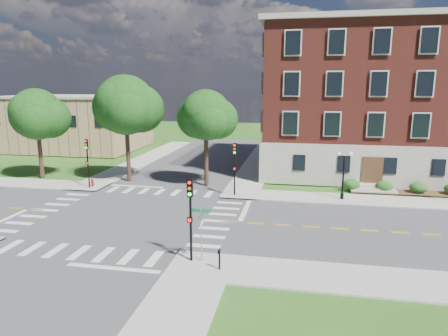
% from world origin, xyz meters
% --- Properties ---
extents(ground, '(160.00, 160.00, 0.00)m').
position_xyz_m(ground, '(0.00, 0.00, 0.00)').
color(ground, '#2D5417').
rests_on(ground, ground).
extents(road_ew, '(90.00, 12.00, 0.01)m').
position_xyz_m(road_ew, '(0.00, 0.00, 0.01)').
color(road_ew, '#3D3D3F').
rests_on(road_ew, ground).
extents(road_ns, '(12.00, 90.00, 0.01)m').
position_xyz_m(road_ns, '(0.00, 0.00, 0.01)').
color(road_ns, '#3D3D3F').
rests_on(road_ns, ground).
extents(sidewalk_ne, '(34.00, 34.00, 0.12)m').
position_xyz_m(sidewalk_ne, '(15.38, 15.38, 0.06)').
color(sidewalk_ne, '#9E9B93').
rests_on(sidewalk_ne, ground).
extents(sidewalk_nw, '(34.00, 34.00, 0.12)m').
position_xyz_m(sidewalk_nw, '(-15.38, 15.38, 0.06)').
color(sidewalk_nw, '#9E9B93').
rests_on(sidewalk_nw, ground).
extents(crosswalk_east, '(2.20, 10.20, 0.02)m').
position_xyz_m(crosswalk_east, '(7.20, 0.00, 0.00)').
color(crosswalk_east, silver).
rests_on(crosswalk_east, ground).
extents(stop_bar_east, '(0.40, 5.50, 0.00)m').
position_xyz_m(stop_bar_east, '(8.80, 3.00, 0.00)').
color(stop_bar_east, silver).
rests_on(stop_bar_east, ground).
extents(main_building, '(30.60, 22.40, 16.50)m').
position_xyz_m(main_building, '(24.00, 21.99, 8.34)').
color(main_building, gray).
rests_on(main_building, ground).
extents(secondary_building, '(20.40, 15.40, 8.30)m').
position_xyz_m(secondary_building, '(-22.00, 30.00, 4.28)').
color(secondary_building, tan).
rests_on(secondary_building, ground).
extents(tree_b, '(5.44, 5.44, 9.59)m').
position_xyz_m(tree_b, '(-14.51, 10.14, 6.96)').
color(tree_b, black).
rests_on(tree_b, ground).
extents(tree_c, '(6.14, 6.14, 10.97)m').
position_xyz_m(tree_c, '(-4.65, 10.70, 8.00)').
color(tree_c, black).
rests_on(tree_c, ground).
extents(tree_d, '(4.97, 4.97, 9.51)m').
position_xyz_m(tree_d, '(3.84, 10.34, 7.11)').
color(tree_d, black).
rests_on(tree_d, ground).
extents(traffic_signal_se, '(0.33, 0.37, 4.80)m').
position_xyz_m(traffic_signal_se, '(7.07, -7.22, 3.19)').
color(traffic_signal_se, black).
rests_on(traffic_signal_se, ground).
extents(traffic_signal_ne, '(0.38, 0.45, 4.80)m').
position_xyz_m(traffic_signal_ne, '(7.27, 7.00, 3.19)').
color(traffic_signal_ne, black).
rests_on(traffic_signal_ne, ground).
extents(traffic_signal_nw, '(0.38, 0.45, 4.80)m').
position_xyz_m(traffic_signal_nw, '(-7.23, 7.06, 3.19)').
color(traffic_signal_nw, black).
rests_on(traffic_signal_nw, ground).
extents(twin_lamp_west, '(1.36, 0.36, 4.23)m').
position_xyz_m(twin_lamp_west, '(16.83, 7.54, 2.52)').
color(twin_lamp_west, black).
rests_on(twin_lamp_west, ground).
extents(street_sign_pole, '(1.10, 1.10, 3.10)m').
position_xyz_m(street_sign_pole, '(7.67, -7.13, 2.31)').
color(street_sign_pole, gray).
rests_on(street_sign_pole, ground).
extents(push_button_post, '(0.14, 0.21, 1.20)m').
position_xyz_m(push_button_post, '(8.89, -8.06, 0.80)').
color(push_button_post, black).
rests_on(push_button_post, ground).
extents(fire_hydrant, '(0.35, 0.35, 0.75)m').
position_xyz_m(fire_hydrant, '(-7.22, 7.67, 0.46)').
color(fire_hydrant, '#990B0F').
rests_on(fire_hydrant, ground).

